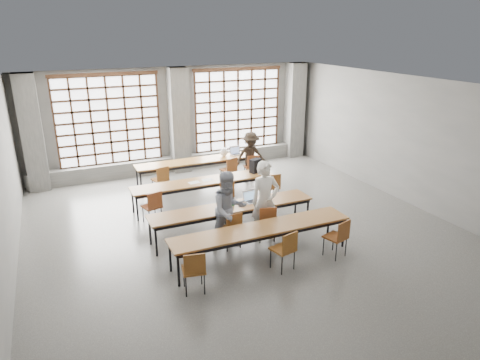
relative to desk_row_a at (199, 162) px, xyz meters
name	(u,v)px	position (x,y,z in m)	size (l,w,h in m)	color
floor	(244,231)	(-0.18, -3.85, -0.66)	(11.00, 11.00, 0.00)	#51514E
ceiling	(245,86)	(-0.18, -3.85, 2.84)	(11.00, 11.00, 0.00)	silver
wall_back	(177,119)	(-0.18, 1.65, 1.09)	(10.00, 10.00, 0.00)	#5B5B59
wall_front	(436,287)	(-0.18, -9.35, 1.09)	(10.00, 10.00, 0.00)	#5B5B59
wall_left	(0,196)	(-5.18, -3.85, 1.09)	(11.00, 11.00, 0.00)	#5B5B59
wall_right	(408,141)	(4.82, -3.85, 1.09)	(11.00, 11.00, 0.00)	#5B5B59
column_left	(32,133)	(-4.68, 1.37, 1.09)	(0.60, 0.55, 3.50)	#535351
column_mid	(179,121)	(-0.18, 1.37, 1.09)	(0.60, 0.55, 3.50)	#535351
column_right	(294,111)	(4.32, 1.37, 1.09)	(0.60, 0.55, 3.50)	#535351
window_left	(109,121)	(-2.43, 1.57, 1.24)	(3.32, 0.12, 3.00)	white
window_right	(238,110)	(2.07, 1.57, 1.24)	(3.32, 0.12, 3.00)	white
sill_ledge	(181,163)	(-0.18, 1.45, -0.41)	(9.80, 0.35, 0.50)	#535351
desk_row_a	(199,162)	(0.00, 0.00, 0.00)	(4.00, 0.70, 0.73)	brown
desk_row_b	(204,183)	(-0.50, -1.91, 0.00)	(4.00, 0.70, 0.73)	brown
desk_row_c	(233,209)	(-0.49, -3.88, 0.00)	(4.00, 0.70, 0.73)	brown
desk_row_d	(262,230)	(-0.39, -5.19, 0.00)	(4.00, 0.70, 0.73)	brown
chair_back_left	(161,177)	(-1.38, -0.63, -0.13)	(0.51, 0.51, 0.88)	brown
chair_back_mid	(230,168)	(0.82, -0.63, -0.13)	(0.50, 0.50, 0.88)	brown
chair_back_right	(252,165)	(1.59, -0.63, -0.13)	(0.47, 0.47, 0.88)	brown
chair_mid_left	(153,204)	(-2.08, -2.53, -0.13)	(0.51, 0.52, 0.88)	brown
chair_mid_centre	(226,192)	(-0.11, -2.54, -0.13)	(0.46, 0.46, 0.88)	brown
chair_mid_right	(272,185)	(1.30, -2.54, -0.13)	(0.44, 0.44, 0.88)	brown
chair_front_left	(232,226)	(-0.79, -4.51, -0.13)	(0.46, 0.47, 0.88)	brown
chair_front_right	(267,220)	(0.09, -4.51, -0.13)	(0.50, 0.51, 0.88)	brown
chair_near_left	(194,268)	(-2.10, -5.82, -0.13)	(0.49, 0.49, 0.88)	brown
chair_near_mid	(286,247)	(-0.17, -5.82, -0.13)	(0.51, 0.51, 0.88)	brown
chair_near_right	(339,235)	(1.14, -5.82, -0.13)	(0.52, 0.52, 0.88)	brown
student_male	(265,201)	(0.11, -4.38, 0.28)	(0.69, 0.45, 1.89)	silver
student_female	(229,210)	(-0.79, -4.38, 0.22)	(0.86, 0.67, 1.77)	navy
student_back	(251,156)	(1.60, -0.50, 0.13)	(1.02, 0.59, 1.58)	black
laptop_front	(251,199)	(0.05, -3.77, 0.13)	(0.40, 0.35, 0.26)	#B9BABF
laptop_back	(236,152)	(1.35, 0.11, 0.13)	(0.37, 0.32, 0.26)	#B9B9BE
mouse	(269,199)	(0.46, -3.90, 0.08)	(0.10, 0.06, 0.04)	silver
green_box	(229,203)	(-0.54, -3.80, 0.11)	(0.25, 0.09, 0.09)	#2C873C
phone	(241,206)	(-0.31, -3.98, 0.07)	(0.13, 0.06, 0.01)	black
paper_sheet_b	(194,182)	(-0.80, -1.96, 0.07)	(0.30, 0.21, 0.00)	silver
paper_sheet_c	(207,180)	(-0.40, -1.91, 0.07)	(0.30, 0.21, 0.00)	white
backpack	(255,166)	(1.10, -1.86, 0.27)	(0.32, 0.20, 0.40)	black
plastic_bag	(224,152)	(0.90, 0.05, 0.21)	(0.26, 0.21, 0.29)	silver
red_pouch	(193,267)	(-2.09, -5.74, -0.16)	(0.20, 0.08, 0.06)	#AA1B14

